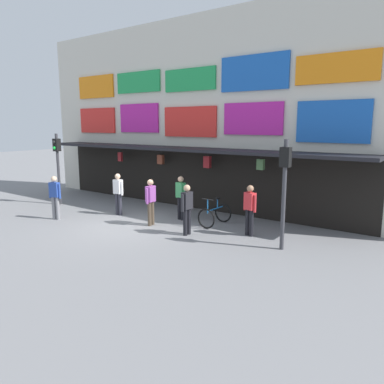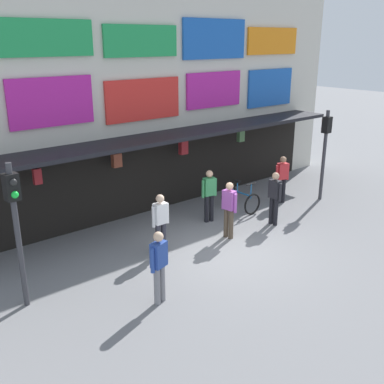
# 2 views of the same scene
# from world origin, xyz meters

# --- Properties ---
(ground_plane) EXTENTS (80.00, 80.00, 0.00)m
(ground_plane) POSITION_xyz_m (0.00, 0.00, 0.00)
(ground_plane) COLOR slate
(shopfront) EXTENTS (18.00, 2.60, 8.00)m
(shopfront) POSITION_xyz_m (0.00, 4.57, 3.96)
(shopfront) COLOR beige
(shopfront) RESTS_ON ground
(traffic_light_near) EXTENTS (0.30, 0.33, 3.20)m
(traffic_light_near) POSITION_xyz_m (-5.19, 0.99, 2.14)
(traffic_light_near) COLOR #38383D
(traffic_light_near) RESTS_ON ground
(traffic_light_far) EXTENTS (0.28, 0.33, 3.20)m
(traffic_light_far) POSITION_xyz_m (5.51, 1.00, 2.14)
(traffic_light_far) COLOR #38383D
(traffic_light_far) RESTS_ON ground
(bicycle_parked) EXTENTS (0.74, 1.17, 1.05)m
(bicycle_parked) POSITION_xyz_m (2.51, 2.07, 0.39)
(bicycle_parked) COLOR black
(bicycle_parked) RESTS_ON ground
(pedestrian_in_purple) EXTENTS (0.27, 0.53, 1.68)m
(pedestrian_in_purple) POSITION_xyz_m (0.64, 0.72, 0.95)
(pedestrian_in_purple) COLOR brown
(pedestrian_in_purple) RESTS_ON ground
(pedestrian_in_yellow) EXTENTS (0.51, 0.32, 1.68)m
(pedestrian_in_yellow) POSITION_xyz_m (4.11, 1.65, 0.95)
(pedestrian_in_yellow) COLOR black
(pedestrian_in_yellow) RESTS_ON ground
(pedestrian_in_red) EXTENTS (0.24, 0.53, 1.68)m
(pedestrian_in_red) POSITION_xyz_m (2.40, 0.54, 0.95)
(pedestrian_in_red) COLOR black
(pedestrian_in_red) RESTS_ON ground
(pedestrian_in_blue) EXTENTS (0.52, 0.29, 1.68)m
(pedestrian_in_blue) POSITION_xyz_m (1.02, 1.99, 0.95)
(pedestrian_in_blue) COLOR black
(pedestrian_in_blue) RESTS_ON ground
(pedestrian_in_black) EXTENTS (0.51, 0.31, 1.68)m
(pedestrian_in_black) POSITION_xyz_m (-2.90, -0.78, 0.95)
(pedestrian_in_black) COLOR gray
(pedestrian_in_black) RESTS_ON ground
(pedestrian_in_green) EXTENTS (0.53, 0.22, 1.68)m
(pedestrian_in_green) POSITION_xyz_m (-1.48, 1.13, 0.95)
(pedestrian_in_green) COLOR #2D2D38
(pedestrian_in_green) RESTS_ON ground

